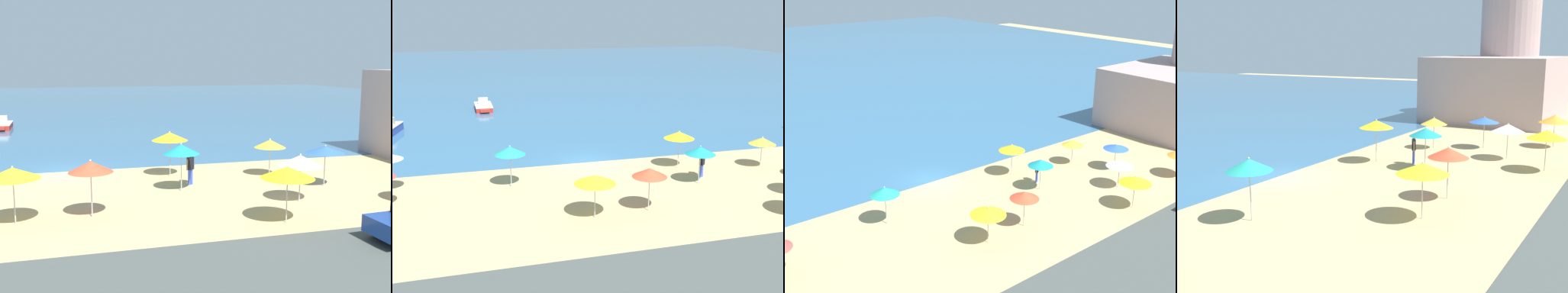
{
  "view_description": "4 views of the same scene",
  "coord_description": "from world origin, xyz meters",
  "views": [
    {
      "loc": [
        -0.15,
        -30.47,
        6.58
      ],
      "look_at": [
        7.44,
        -3.04,
        1.74
      ],
      "focal_mm": 45.0,
      "sensor_mm": 36.0,
      "label": 1
    },
    {
      "loc": [
        -8.95,
        -33.05,
        10.67
      ],
      "look_at": [
        0.41,
        1.1,
        0.9
      ],
      "focal_mm": 45.0,
      "sensor_mm": 36.0,
      "label": 2
    },
    {
      "loc": [
        -18.95,
        -29.96,
        16.12
      ],
      "look_at": [
        4.57,
        -0.52,
        2.11
      ],
      "focal_mm": 45.0,
      "sensor_mm": 36.0,
      "label": 3
    },
    {
      "loc": [
        -20.05,
        -17.72,
        7.06
      ],
      "look_at": [
        5.69,
        -2.76,
        1.0
      ],
      "focal_mm": 45.0,
      "sensor_mm": 36.0,
      "label": 4
    }
  ],
  "objects": [
    {
      "name": "beach_umbrella_0",
      "position": [
        -2.16,
        -9.7,
        2.16
      ],
      "size": [
        2.24,
        2.24,
        2.46
      ],
      "color": "#B2B2B7",
      "rests_on": "ground_plane"
    },
    {
      "name": "beach_umbrella_10",
      "position": [
        10.78,
        -9.76,
        2.01
      ],
      "size": [
        2.1,
        2.1,
        2.34
      ],
      "color": "#B2B2B7",
      "rests_on": "ground_plane"
    },
    {
      "name": "ground_plane",
      "position": [
        0.0,
        0.0,
        0.0
      ],
      "size": [
        160.0,
        160.0,
        0.0
      ],
      "primitive_type": "plane",
      "color": "tan"
    },
    {
      "name": "beach_umbrella_6",
      "position": [
        11.63,
        -4.32,
        1.93
      ],
      "size": [
        1.85,
        1.85,
        2.24
      ],
      "color": "#B2B2B7",
      "rests_on": "ground_plane"
    },
    {
      "name": "beach_umbrella_3",
      "position": [
        0.98,
        -9.58,
        2.23
      ],
      "size": [
        1.93,
        1.93,
        2.55
      ],
      "color": "#B2B2B7",
      "rests_on": "ground_plane"
    },
    {
      "name": "beach_umbrella_13",
      "position": [
        5.77,
        -6.29,
        2.21
      ],
      "size": [
        1.93,
        1.93,
        2.53
      ],
      "color": "#B2B2B7",
      "rests_on": "ground_plane"
    },
    {
      "name": "sea",
      "position": [
        0.0,
        55.0,
        0.03
      ],
      "size": [
        150.0,
        110.0,
        0.05
      ],
      "primitive_type": "cube",
      "color": "#34658B",
      "rests_on": "ground_plane"
    },
    {
      "name": "beach_umbrella_11",
      "position": [
        8.77,
        -12.5,
        2.15
      ],
      "size": [
        2.25,
        2.25,
        2.46
      ],
      "color": "#B2B2B7",
      "rests_on": "ground_plane"
    },
    {
      "name": "bather_1",
      "position": [
        6.56,
        -5.17,
        1.0
      ],
      "size": [
        0.51,
        0.37,
        1.79
      ],
      "color": "blue",
      "rests_on": "ground_plane"
    },
    {
      "name": "skiff_offshore",
      "position": [
        -5.95,
        22.17,
        0.4
      ],
      "size": [
        1.86,
        4.63,
        1.29
      ],
      "color": "#B52C23",
      "rests_on": "sea"
    },
    {
      "name": "beach_umbrella_5",
      "position": [
        13.5,
        -7.36,
        2.01
      ],
      "size": [
        2.08,
        2.08,
        2.26
      ],
      "color": "#B2B2B7",
      "rests_on": "ground_plane"
    },
    {
      "name": "beach_umbrella_9",
      "position": [
        5.92,
        -2.89,
        2.38
      ],
      "size": [
        2.12,
        2.12,
        2.69
      ],
      "color": "#B2B2B7",
      "rests_on": "ground_plane"
    }
  ]
}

